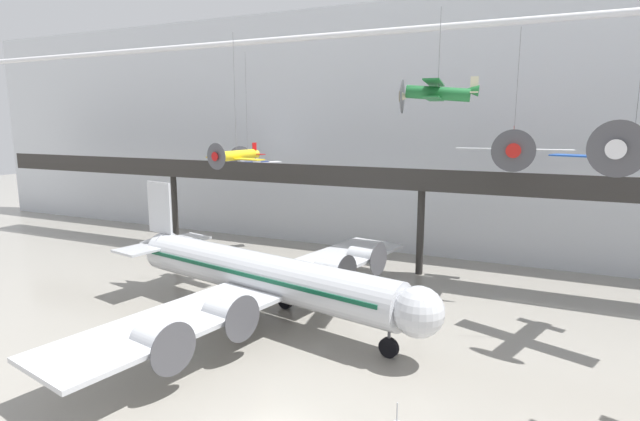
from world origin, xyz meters
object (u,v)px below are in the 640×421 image
Objects in this scene: suspended_plane_blue_trainer at (633,152)px; stanchion_barrier at (397,416)px; suspended_plane_white_twin at (248,160)px; suspended_plane_silver_racer at (513,145)px; suspended_plane_green_biplane at (437,93)px; airliner_silver_main at (259,275)px; suspended_plane_yellow_lowwing at (236,155)px.

suspended_plane_blue_trainer is 10.03× the size of stanchion_barrier.
suspended_plane_white_twin is 1.14× the size of suspended_plane_silver_racer.
suspended_plane_silver_racer is at bearing -125.61° from suspended_plane_green_biplane.
suspended_plane_green_biplane is (-12.28, -0.36, 3.90)m from suspended_plane_blue_trainer.
suspended_plane_blue_trainer is at bearing 25.24° from airliner_silver_main.
airliner_silver_main is 31.35× the size of stanchion_barrier.
suspended_plane_yellow_lowwing is 11.63m from suspended_plane_white_twin.
suspended_plane_white_twin reaches higher than stanchion_barrier.
suspended_plane_green_biplane is at bearing 98.47° from suspended_plane_yellow_lowwing.
suspended_plane_white_twin is at bearing -86.96° from suspended_plane_blue_trainer.
suspended_plane_silver_racer reaches higher than airliner_silver_main.
suspended_plane_silver_racer is (-7.59, 8.64, -0.04)m from suspended_plane_blue_trainer.
suspended_plane_yellow_lowwing is at bearing -71.22° from suspended_plane_blue_trainer.
suspended_plane_yellow_lowwing is 1.07× the size of suspended_plane_blue_trainer.
airliner_silver_main is 2.58× the size of suspended_plane_white_twin.
suspended_plane_blue_trainer is 0.94× the size of suspended_plane_silver_racer.
airliner_silver_main is 2.94× the size of suspended_plane_silver_racer.
suspended_plane_green_biplane is at bearing 36.87° from airliner_silver_main.
airliner_silver_main is at bearing -56.15° from suspended_plane_blue_trainer.
airliner_silver_main is 21.58m from suspended_plane_white_twin.
suspended_plane_green_biplane is at bearing -165.74° from suspended_plane_white_twin.
stanchion_barrier is (-10.61, -14.69, -12.53)m from suspended_plane_blue_trainer.
suspended_plane_yellow_lowwing is 23.95m from suspended_plane_silver_racer.
suspended_plane_white_twin is (-5.44, 10.20, -1.29)m from suspended_plane_yellow_lowwing.
suspended_plane_white_twin is at bearing -33.72° from suspended_plane_green_biplane.
suspended_plane_silver_racer reaches higher than suspended_plane_yellow_lowwing.
suspended_plane_white_twin is 37.09m from stanchion_barrier.
suspended_plane_white_twin is at bearing -140.33° from suspended_plane_yellow_lowwing.
suspended_plane_blue_trainer is (30.12, -0.61, 1.07)m from suspended_plane_yellow_lowwing.
stanchion_barrier is (-3.02, -23.33, -12.48)m from suspended_plane_silver_racer.
suspended_plane_white_twin is (-23.29, 11.16, -6.27)m from suspended_plane_green_biplane.
stanchion_barrier is at bearing -15.91° from suspended_plane_blue_trainer.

